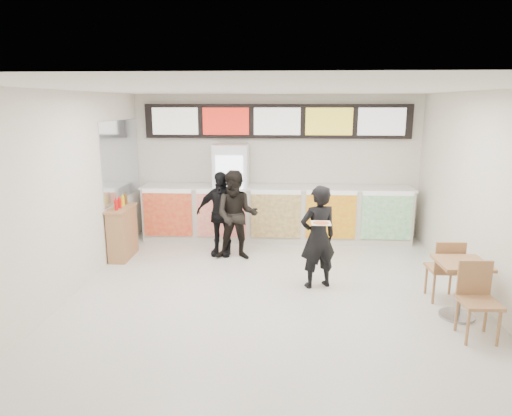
# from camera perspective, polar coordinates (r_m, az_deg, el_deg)

# --- Properties ---
(floor) EXTENTS (7.00, 7.00, 0.00)m
(floor) POSITION_cam_1_polar(r_m,az_deg,el_deg) (6.79, 2.05, -11.58)
(floor) COLOR beige
(floor) RESTS_ON ground
(ceiling) EXTENTS (7.00, 7.00, 0.00)m
(ceiling) POSITION_cam_1_polar(r_m,az_deg,el_deg) (6.17, 2.29, 14.65)
(ceiling) COLOR white
(ceiling) RESTS_ON wall_back
(wall_back) EXTENTS (6.00, 0.00, 6.00)m
(wall_back) POSITION_cam_1_polar(r_m,az_deg,el_deg) (9.76, 2.61, 5.22)
(wall_back) COLOR silver
(wall_back) RESTS_ON floor
(wall_left) EXTENTS (0.00, 7.00, 7.00)m
(wall_left) POSITION_cam_1_polar(r_m,az_deg,el_deg) (7.04, -23.06, 1.13)
(wall_left) COLOR silver
(wall_left) RESTS_ON floor
(wall_right) EXTENTS (0.00, 7.00, 7.00)m
(wall_right) POSITION_cam_1_polar(r_m,az_deg,el_deg) (6.93, 27.79, 0.50)
(wall_right) COLOR silver
(wall_right) RESTS_ON floor
(service_counter) EXTENTS (5.56, 0.77, 1.14)m
(service_counter) POSITION_cam_1_polar(r_m,az_deg,el_deg) (9.53, 2.51, -0.65)
(service_counter) COLOR silver
(service_counter) RESTS_ON floor
(menu_board) EXTENTS (5.50, 0.14, 0.70)m
(menu_board) POSITION_cam_1_polar(r_m,az_deg,el_deg) (9.59, 2.66, 10.78)
(menu_board) COLOR black
(menu_board) RESTS_ON wall_back
(drinks_fridge) EXTENTS (0.70, 0.67, 2.00)m
(drinks_fridge) POSITION_cam_1_polar(r_m,az_deg,el_deg) (9.51, -3.10, 1.96)
(drinks_fridge) COLOR white
(drinks_fridge) RESTS_ON floor
(mirror_panel) EXTENTS (0.01, 2.00, 1.50)m
(mirror_panel) POSITION_cam_1_polar(r_m,az_deg,el_deg) (9.22, -16.47, 5.81)
(mirror_panel) COLOR #B2B7BF
(mirror_panel) RESTS_ON wall_left
(customer_main) EXTENTS (0.69, 0.58, 1.62)m
(customer_main) POSITION_cam_1_polar(r_m,az_deg,el_deg) (7.09, 7.75, -3.62)
(customer_main) COLOR black
(customer_main) RESTS_ON floor
(customer_left) EXTENTS (0.81, 0.64, 1.65)m
(customer_left) POSITION_cam_1_polar(r_m,az_deg,el_deg) (8.30, -2.46, -0.93)
(customer_left) COLOR black
(customer_left) RESTS_ON floor
(customer_mid) EXTENTS (0.99, 0.55, 1.60)m
(customer_mid) POSITION_cam_1_polar(r_m,az_deg,el_deg) (8.54, -4.45, -0.73)
(customer_mid) COLOR black
(customer_mid) RESTS_ON floor
(pizza_slice) EXTENTS (0.36, 0.36, 0.02)m
(pizza_slice) POSITION_cam_1_polar(r_m,az_deg,el_deg) (6.56, 8.13, -1.82)
(pizza_slice) COLOR beige
(pizza_slice) RESTS_ON customer_main
(cafe_table) EXTENTS (0.65, 1.61, 0.93)m
(cafe_table) POSITION_cam_1_polar(r_m,az_deg,el_deg) (6.69, 24.18, -8.08)
(cafe_table) COLOR #AC7C4E
(cafe_table) RESTS_ON floor
(condiment_ledge) EXTENTS (0.35, 0.85, 1.14)m
(condiment_ledge) POSITION_cam_1_polar(r_m,az_deg,el_deg) (8.80, -16.34, -2.90)
(condiment_ledge) COLOR #AC7C4E
(condiment_ledge) RESTS_ON floor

